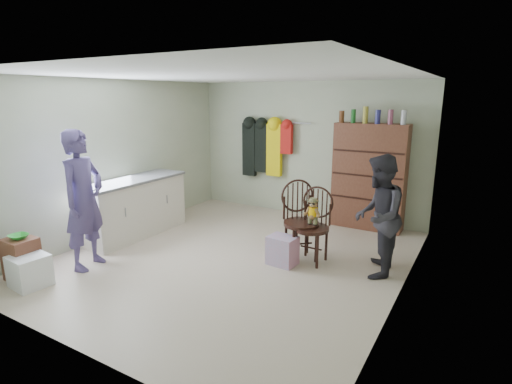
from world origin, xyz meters
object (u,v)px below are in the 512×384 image
Objects in this scene: counter at (134,207)px; dresser at (369,176)px; chair_far at (300,217)px; chair_front at (314,220)px.

dresser is (3.20, 2.30, 0.44)m from counter.
chair_far is 0.53× the size of dresser.
counter is 0.90× the size of dresser.
dresser is (0.24, 1.83, 0.32)m from chair_front.
chair_front reaches higher than counter.
counter is at bearing 146.51° from chair_far.
dresser reaches higher than chair_front.
counter is 1.68× the size of chair_far.
chair_far reaches higher than counter.
dresser is at bearing 35.69° from counter.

